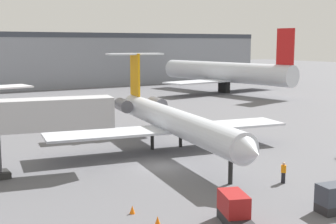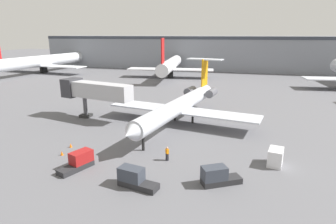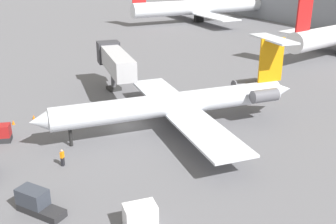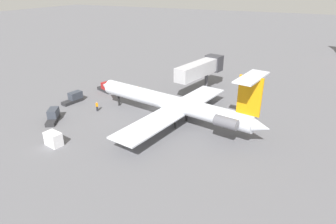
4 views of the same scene
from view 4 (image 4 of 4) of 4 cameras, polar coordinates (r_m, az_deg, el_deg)
The scene contains 10 objects.
ground_plane at distance 52.14m, azimuth -1.90°, elevation 0.59°, with size 400.00×400.00×0.10m, color #5B5B60.
regional_jet at distance 45.55m, azimuth 1.60°, elevation 1.58°, with size 25.69×30.99×9.72m.
jet_bridge at distance 59.20m, azimuth 6.68°, elevation 8.46°, with size 13.89×5.59×6.69m.
ground_crew_marshaller at distance 52.36m, azimuth -13.64°, elevation 1.08°, with size 0.47×0.47×1.69m.
baggage_tug_lead at distance 50.81m, azimuth -21.43°, elevation -0.70°, with size 4.15×3.27×1.90m.
baggage_tug_trailing at distance 61.46m, azimuth -11.93°, elevation 4.64°, with size 2.70×4.24×1.90m.
baggage_tug_spare at distance 57.47m, azimuth -17.79°, elevation 2.63°, with size 4.19×2.09×1.90m.
cargo_container_uld at distance 43.16m, azimuth -21.38°, elevation -4.92°, with size 1.91×2.58×1.92m.
traffic_cone_near at distance 63.33m, azimuth -7.90°, elevation 4.97°, with size 0.36×0.36×0.55m.
traffic_cone_mid at distance 62.41m, azimuth -5.76°, elevation 4.80°, with size 0.36×0.36×0.55m.
Camera 4 is at (42.19, 22.67, 20.55)m, focal length 31.36 mm.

